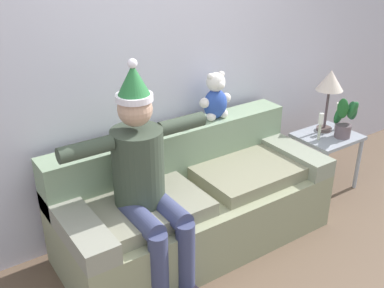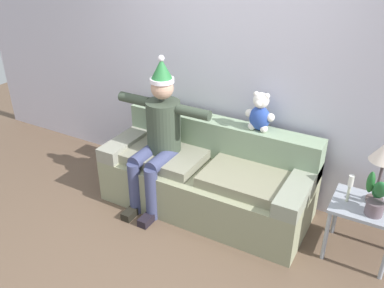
# 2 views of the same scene
# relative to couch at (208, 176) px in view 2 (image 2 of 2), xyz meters

# --- Properties ---
(ground_plane) EXTENTS (10.00, 10.00, 0.00)m
(ground_plane) POSITION_rel_couch_xyz_m (0.00, -1.04, -0.34)
(ground_plane) COLOR brown
(back_wall) EXTENTS (7.00, 0.10, 2.70)m
(back_wall) POSITION_rel_couch_xyz_m (0.00, 0.51, 1.01)
(back_wall) COLOR silver
(back_wall) RESTS_ON ground_plane
(couch) EXTENTS (2.06, 0.86, 0.85)m
(couch) POSITION_rel_couch_xyz_m (0.00, 0.00, 0.00)
(couch) COLOR gray
(couch) RESTS_ON ground_plane
(person_seated) EXTENTS (1.02, 0.77, 1.54)m
(person_seated) POSITION_rel_couch_xyz_m (-0.47, -0.16, 0.45)
(person_seated) COLOR #384335
(person_seated) RESTS_ON ground_plane
(teddy_bear) EXTENTS (0.29, 0.17, 0.38)m
(teddy_bear) POSITION_rel_couch_xyz_m (0.40, 0.26, 0.68)
(teddy_bear) COLOR #2A48A2
(teddy_bear) RESTS_ON couch
(side_table) EXTENTS (0.54, 0.46, 0.53)m
(side_table) POSITION_rel_couch_xyz_m (1.48, -0.02, 0.11)
(side_table) COLOR #949AA7
(side_table) RESTS_ON ground_plane
(potted_plant) EXTENTS (0.24, 0.24, 0.39)m
(potted_plant) POSITION_rel_couch_xyz_m (1.55, -0.12, 0.38)
(potted_plant) COLOR #605058
(potted_plant) RESTS_ON side_table
(candle_tall) EXTENTS (0.04, 0.04, 0.25)m
(candle_tall) POSITION_rel_couch_xyz_m (1.33, -0.04, 0.36)
(candle_tall) COLOR beige
(candle_tall) RESTS_ON side_table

